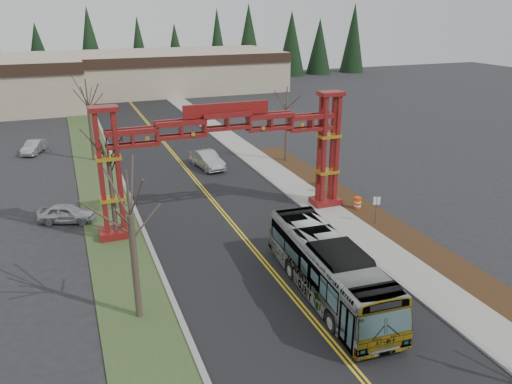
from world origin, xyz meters
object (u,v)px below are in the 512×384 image
bare_tree_right_far (287,107)px  gateway_arch (227,141)px  bare_tree_median_mid (109,160)px  parked_car_far_a (34,147)px  silver_sedan (207,160)px  bare_tree_median_near (130,216)px  barrel_mid (322,188)px  parked_car_near_a (67,213)px  bare_tree_median_far (88,103)px  retail_building_east (175,71)px  transit_bus (328,268)px  street_sign (376,205)px  barrel_north (320,181)px  barrel_south (357,204)px

bare_tree_right_far → gateway_arch: bearing=-129.8°
bare_tree_median_mid → parked_car_far_a: bearing=103.2°
silver_sedan → parked_car_far_a: (-15.78, 11.72, -0.13)m
bare_tree_median_near → barrel_mid: bare_tree_median_near is taller
bare_tree_median_mid → barrel_mid: (17.02, 2.60, -4.99)m
silver_sedan → bare_tree_right_far: 9.29m
parked_car_far_a → bare_tree_right_far: 27.26m
parked_car_near_a → bare_tree_median_far: bare_tree_median_far is taller
retail_building_east → parked_car_near_a: retail_building_east is taller
parked_car_near_a → bare_tree_median_far: 16.52m
silver_sedan → bare_tree_right_far: bare_tree_right_far is taller
retail_building_east → silver_sedan: (-7.96, -49.19, -2.70)m
parked_car_far_a → bare_tree_median_mid: size_ratio=0.55×
gateway_arch → silver_sedan: gateway_arch is taller
silver_sedan → transit_bus: bearing=-99.2°
bare_tree_right_far → silver_sedan: bearing=174.4°
silver_sedan → bare_tree_median_mid: size_ratio=0.66×
bare_tree_median_far → bare_tree_right_far: 19.43m
retail_building_east → transit_bus: bearing=-96.4°
parked_car_near_a → parked_car_far_a: 20.76m
street_sign → barrel_mid: 7.22m
parked_car_near_a → bare_tree_median_mid: 6.90m
transit_bus → retail_building_east: bearing=87.0°
bare_tree_median_mid → barrel_north: bare_tree_median_mid is taller
silver_sedan → bare_tree_median_mid: bearing=-136.7°
transit_bus → barrel_south: bearing=54.2°
retail_building_east → bare_tree_median_near: bare_tree_median_near is taller
gateway_arch → bare_tree_median_far: bearing=112.5°
street_sign → barrel_mid: size_ratio=2.21×
silver_sedan → parked_car_far_a: size_ratio=1.20×
bare_tree_median_mid → bare_tree_right_far: bare_tree_median_mid is taller
retail_building_east → parked_car_far_a: size_ratio=9.20×
silver_sedan → barrel_south: bearing=-70.3°
parked_car_near_a → transit_bus: bearing=-119.8°
silver_sedan → barrel_south: size_ratio=4.87×
parked_car_far_a → silver_sedan: bearing=-17.0°
parked_car_far_a → bare_tree_median_far: size_ratio=0.51×
transit_bus → bare_tree_median_near: (-9.80, 1.60, 3.91)m
barrel_south → transit_bus: bearing=-129.2°
parked_car_near_a → bare_tree_median_far: bearing=9.5°
bare_tree_median_far → retail_building_east: bearing=67.1°
barrel_south → parked_car_near_a: bearing=165.0°
parked_car_near_a → street_sign: (20.50, -8.48, 0.85)m
gateway_arch → bare_tree_median_mid: size_ratio=2.43×
silver_sedan → bare_tree_median_mid: 16.94m
retail_building_east → bare_tree_median_far: size_ratio=4.65×
transit_bus → parked_car_far_a: size_ratio=2.80×
parked_car_near_a → barrel_mid: parked_car_near_a is taller
bare_tree_median_near → parked_car_near_a: bearing=102.2°
bare_tree_median_near → barrel_mid: bearing=36.3°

